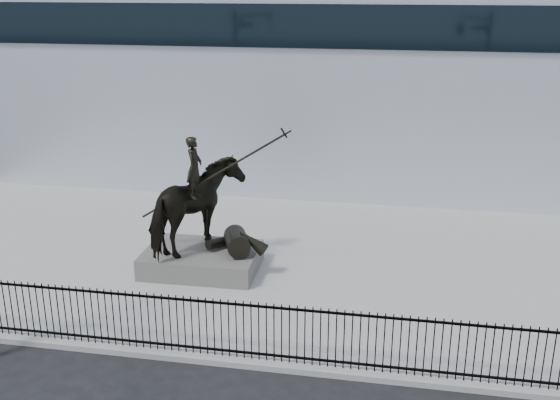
# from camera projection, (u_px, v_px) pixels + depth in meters

# --- Properties ---
(ground) EXTENTS (120.00, 120.00, 0.00)m
(ground) POSITION_uv_depth(u_px,v_px,m) (264.00, 398.00, 14.25)
(ground) COLOR black
(ground) RESTS_ON ground
(plaza) EXTENTS (30.00, 12.00, 0.15)m
(plaza) POSITION_uv_depth(u_px,v_px,m) (309.00, 264.00, 20.75)
(plaza) COLOR #9B9B98
(plaza) RESTS_ON ground
(building) EXTENTS (44.00, 14.00, 9.00)m
(building) POSITION_uv_depth(u_px,v_px,m) (349.00, 70.00, 31.44)
(building) COLOR silver
(building) RESTS_ON ground
(picket_fence) EXTENTS (22.10, 0.10, 1.50)m
(picket_fence) POSITION_uv_depth(u_px,v_px,m) (275.00, 333.00, 15.13)
(picket_fence) COLOR black
(picket_fence) RESTS_ON plaza
(statue_plinth) EXTENTS (3.47, 2.41, 0.64)m
(statue_plinth) POSITION_uv_depth(u_px,v_px,m) (202.00, 260.00, 20.12)
(statue_plinth) COLOR #615E58
(statue_plinth) RESTS_ON plaza
(equestrian_statue) EXTENTS (4.41, 2.75, 3.73)m
(equestrian_statue) POSITION_uv_depth(u_px,v_px,m) (202.00, 209.00, 19.57)
(equestrian_statue) COLOR black
(equestrian_statue) RESTS_ON statue_plinth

